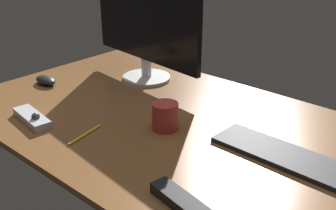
# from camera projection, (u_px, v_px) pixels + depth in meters

# --- Properties ---
(desk) EXTENTS (1.40, 0.84, 0.02)m
(desk) POSITION_uv_depth(u_px,v_px,m) (169.00, 123.00, 1.30)
(desk) COLOR brown
(desk) RESTS_ON ground
(monitor) EXTENTS (0.57, 0.19, 0.39)m
(monitor) POSITION_uv_depth(u_px,v_px,m) (145.00, 27.00, 1.55)
(monitor) COLOR silver
(monitor) RESTS_ON desk
(keyboard) EXTENTS (0.39, 0.13, 0.01)m
(keyboard) POSITION_uv_depth(u_px,v_px,m) (284.00, 155.00, 1.09)
(keyboard) COLOR black
(keyboard) RESTS_ON desk
(computer_mouse) EXTENTS (0.10, 0.06, 0.03)m
(computer_mouse) POSITION_uv_depth(u_px,v_px,m) (46.00, 80.00, 1.58)
(computer_mouse) COLOR black
(computer_mouse) RESTS_ON desk
(media_remote) EXTENTS (0.18, 0.08, 0.04)m
(media_remote) POSITION_uv_depth(u_px,v_px,m) (32.00, 118.00, 1.29)
(media_remote) COLOR #B7B7BC
(media_remote) RESTS_ON desk
(tv_remote) EXTENTS (0.18, 0.08, 0.03)m
(tv_remote) POSITION_uv_depth(u_px,v_px,m) (183.00, 203.00, 0.90)
(tv_remote) COLOR black
(tv_remote) RESTS_ON desk
(coffee_mug) EXTENTS (0.08, 0.08, 0.08)m
(coffee_mug) POSITION_uv_depth(u_px,v_px,m) (165.00, 116.00, 1.23)
(coffee_mug) COLOR #B23833
(coffee_mug) RESTS_ON desk
(pen) EXTENTS (0.03, 0.13, 0.01)m
(pen) POSITION_uv_depth(u_px,v_px,m) (85.00, 135.00, 1.21)
(pen) COLOR yellow
(pen) RESTS_ON desk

